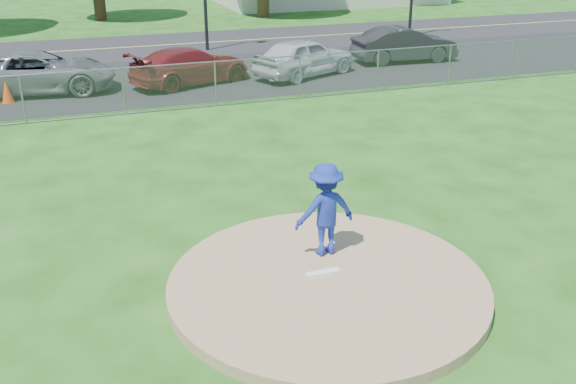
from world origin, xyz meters
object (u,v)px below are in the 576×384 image
(traffic_cone, at_px, (7,91))
(parked_car_darkred, at_px, (190,66))
(parked_car_gray, at_px, (38,72))
(parked_car_charcoal, at_px, (404,44))
(pitcher, at_px, (325,210))
(parked_car_pearl, at_px, (304,57))

(traffic_cone, bearing_deg, parked_car_darkred, 5.78)
(parked_car_gray, height_order, parked_car_charcoal, parked_car_charcoal)
(pitcher, bearing_deg, parked_car_charcoal, -125.55)
(traffic_cone, xyz_separation_m, parked_car_pearl, (11.01, 0.42, 0.36))
(pitcher, bearing_deg, traffic_cone, -68.98)
(parked_car_darkred, relative_size, parked_car_charcoal, 1.04)
(parked_car_gray, height_order, parked_car_darkred, parked_car_gray)
(traffic_cone, height_order, parked_car_pearl, parked_car_pearl)
(traffic_cone, xyz_separation_m, parked_car_charcoal, (16.15, 1.61, 0.35))
(parked_car_gray, bearing_deg, parked_car_charcoal, -81.91)
(parked_car_darkred, relative_size, parked_car_pearl, 1.06)
(parked_car_gray, height_order, parked_car_pearl, parked_car_pearl)
(traffic_cone, relative_size, parked_car_charcoal, 0.17)
(parked_car_darkred, bearing_deg, parked_car_pearl, -113.22)
(parked_car_gray, relative_size, parked_car_darkred, 1.14)
(parked_car_gray, xyz_separation_m, parked_car_darkred, (5.43, -0.48, -0.06))
(parked_car_charcoal, bearing_deg, traffic_cone, 98.42)
(traffic_cone, distance_m, parked_car_gray, 1.59)
(parked_car_gray, distance_m, parked_car_pearl, 9.98)
(pitcher, distance_m, parked_car_charcoal, 18.55)
(parked_car_pearl, xyz_separation_m, parked_car_charcoal, (5.14, 1.18, -0.01))
(parked_car_gray, distance_m, parked_car_charcoal, 15.11)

